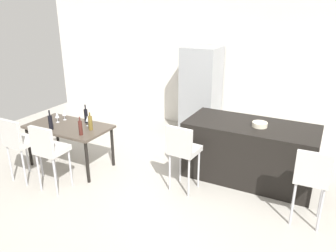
{
  "coord_description": "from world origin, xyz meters",
  "views": [
    {
      "loc": [
        1.7,
        -4.12,
        2.69
      ],
      "look_at": [
        -0.54,
        0.19,
        0.85
      ],
      "focal_mm": 35.28,
      "sensor_mm": 36.0,
      "label": 1
    }
  ],
  "objects": [
    {
      "name": "wine_glass_near",
      "position": [
        -1.86,
        -0.16,
        0.86
      ],
      "size": [
        0.07,
        0.07,
        0.17
      ],
      "color": "silver",
      "rests_on": "dining_table"
    },
    {
      "name": "wine_bottle_middle",
      "position": [
        -1.69,
        -0.52,
        0.86
      ],
      "size": [
        0.06,
        0.06,
        0.3
      ],
      "color": "#471E19",
      "rests_on": "dining_table"
    },
    {
      "name": "ground_plane",
      "position": [
        0.0,
        0.0,
        0.0
      ],
      "size": [
        10.0,
        10.0,
        0.0
      ],
      "primitive_type": "plane",
      "color": "#ADA89E"
    },
    {
      "name": "wine_bottle_left",
      "position": [
        -2.28,
        -0.56,
        0.86
      ],
      "size": [
        0.07,
        0.07,
        0.33
      ],
      "color": "black",
      "rests_on": "dining_table"
    },
    {
      "name": "fruit_bowl",
      "position": [
        0.79,
        0.64,
        0.96
      ],
      "size": [
        0.23,
        0.23,
        0.07
      ],
      "primitive_type": "cylinder",
      "color": "beige",
      "rests_on": "kitchen_island"
    },
    {
      "name": "bar_chair_left",
      "position": [
        -0.11,
        -0.16,
        0.7
      ],
      "size": [
        0.43,
        0.43,
        1.05
      ],
      "color": "beige",
      "rests_on": "ground_plane"
    },
    {
      "name": "dining_table",
      "position": [
        -2.16,
        -0.3,
        0.67
      ],
      "size": [
        1.4,
        0.77,
        0.74
      ],
      "color": "#4C4238",
      "rests_on": "ground_plane"
    },
    {
      "name": "dining_chair_near",
      "position": [
        -2.48,
        -1.05,
        0.7
      ],
      "size": [
        0.41,
        0.41,
        1.05
      ],
      "color": "beige",
      "rests_on": "ground_plane"
    },
    {
      "name": "back_wall",
      "position": [
        0.0,
        2.62,
        1.45
      ],
      "size": [
        10.0,
        0.12,
        2.9
      ],
      "primitive_type": "cube",
      "color": "silver",
      "rests_on": "ground_plane"
    },
    {
      "name": "bar_chair_middle",
      "position": [
        1.63,
        -0.16,
        0.7
      ],
      "size": [
        0.42,
        0.42,
        1.05
      ],
      "color": "beige",
      "rests_on": "ground_plane"
    },
    {
      "name": "kitchen_island",
      "position": [
        0.66,
        0.68,
        0.46
      ],
      "size": [
        1.99,
        0.93,
        0.92
      ],
      "primitive_type": "cube",
      "color": "black",
      "rests_on": "ground_plane"
    },
    {
      "name": "wine_bottle_right",
      "position": [
        -1.7,
        -0.28,
        0.86
      ],
      "size": [
        0.07,
        0.07,
        0.29
      ],
      "color": "brown",
      "rests_on": "dining_table"
    },
    {
      "name": "wine_glass_far",
      "position": [
        -2.43,
        -0.11,
        0.86
      ],
      "size": [
        0.07,
        0.07,
        0.17
      ],
      "color": "silver",
      "rests_on": "dining_table"
    },
    {
      "name": "refrigerator",
      "position": [
        -0.79,
        2.18,
        0.92
      ],
      "size": [
        0.72,
        0.68,
        1.84
      ],
      "primitive_type": "cube",
      "color": "#939699",
      "rests_on": "ground_plane"
    },
    {
      "name": "dining_chair_far",
      "position": [
        -1.85,
        -1.05,
        0.7
      ],
      "size": [
        0.41,
        0.41,
        1.05
      ],
      "color": "beige",
      "rests_on": "ground_plane"
    },
    {
      "name": "wine_glass_end",
      "position": [
        -2.44,
        -0.26,
        0.86
      ],
      "size": [
        0.07,
        0.07,
        0.17
      ],
      "color": "silver",
      "rests_on": "dining_table"
    },
    {
      "name": "wine_bottle_inner",
      "position": [
        -1.99,
        -0.05,
        0.87
      ],
      "size": [
        0.06,
        0.06,
        0.32
      ],
      "color": "black",
      "rests_on": "dining_table"
    }
  ]
}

